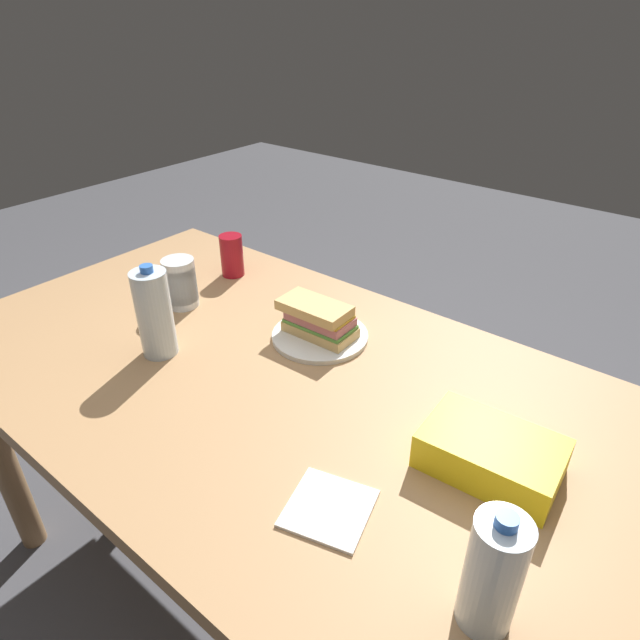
{
  "coord_description": "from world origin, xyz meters",
  "views": [
    {
      "loc": [
        -0.66,
        0.68,
        1.49
      ],
      "look_at": [
        0.03,
        -0.18,
        0.83
      ],
      "focal_mm": 30.55,
      "sensor_mm": 36.0,
      "label": 1
    }
  ],
  "objects_px": {
    "dining_table": "(282,411)",
    "water_bottle_tall": "(493,574)",
    "plastic_cup_stack": "(180,283)",
    "water_bottle_spare": "(154,313)",
    "chip_bag": "(491,453)",
    "sandwich": "(318,319)",
    "paper_plate": "(320,336)",
    "soda_can_red": "(232,255)"
  },
  "relations": [
    {
      "from": "sandwich",
      "to": "chip_bag",
      "type": "height_order",
      "value": "sandwich"
    },
    {
      "from": "sandwich",
      "to": "water_bottle_spare",
      "type": "height_order",
      "value": "water_bottle_spare"
    },
    {
      "from": "sandwich",
      "to": "plastic_cup_stack",
      "type": "bearing_deg",
      "value": 14.57
    },
    {
      "from": "water_bottle_tall",
      "to": "water_bottle_spare",
      "type": "relative_size",
      "value": 0.9
    },
    {
      "from": "paper_plate",
      "to": "chip_bag",
      "type": "height_order",
      "value": "chip_bag"
    },
    {
      "from": "plastic_cup_stack",
      "to": "sandwich",
      "type": "bearing_deg",
      "value": -165.43
    },
    {
      "from": "dining_table",
      "to": "water_bottle_spare",
      "type": "bearing_deg",
      "value": 19.77
    },
    {
      "from": "soda_can_red",
      "to": "chip_bag",
      "type": "relative_size",
      "value": 0.53
    },
    {
      "from": "water_bottle_spare",
      "to": "plastic_cup_stack",
      "type": "bearing_deg",
      "value": -52.07
    },
    {
      "from": "soda_can_red",
      "to": "plastic_cup_stack",
      "type": "xyz_separation_m",
      "value": [
        -0.03,
        0.21,
        0.0
      ]
    },
    {
      "from": "paper_plate",
      "to": "water_bottle_tall",
      "type": "xyz_separation_m",
      "value": [
        -0.6,
        0.4,
        0.09
      ]
    },
    {
      "from": "dining_table",
      "to": "chip_bag",
      "type": "height_order",
      "value": "chip_bag"
    },
    {
      "from": "paper_plate",
      "to": "plastic_cup_stack",
      "type": "xyz_separation_m",
      "value": [
        0.39,
        0.1,
        0.06
      ]
    },
    {
      "from": "paper_plate",
      "to": "sandwich",
      "type": "relative_size",
      "value": 1.25
    },
    {
      "from": "plastic_cup_stack",
      "to": "water_bottle_spare",
      "type": "relative_size",
      "value": 0.59
    },
    {
      "from": "paper_plate",
      "to": "dining_table",
      "type": "bearing_deg",
      "value": 100.12
    },
    {
      "from": "paper_plate",
      "to": "water_bottle_tall",
      "type": "bearing_deg",
      "value": 146.25
    },
    {
      "from": "paper_plate",
      "to": "plastic_cup_stack",
      "type": "relative_size",
      "value": 1.77
    },
    {
      "from": "sandwich",
      "to": "chip_bag",
      "type": "bearing_deg",
      "value": 164.01
    },
    {
      "from": "sandwich",
      "to": "soda_can_red",
      "type": "relative_size",
      "value": 1.51
    },
    {
      "from": "soda_can_red",
      "to": "chip_bag",
      "type": "distance_m",
      "value": 0.94
    },
    {
      "from": "sandwich",
      "to": "water_bottle_tall",
      "type": "relative_size",
      "value": 0.93
    },
    {
      "from": "chip_bag",
      "to": "water_bottle_tall",
      "type": "distance_m",
      "value": 0.28
    },
    {
      "from": "dining_table",
      "to": "paper_plate",
      "type": "xyz_separation_m",
      "value": [
        0.03,
        -0.18,
        0.1
      ]
    },
    {
      "from": "sandwich",
      "to": "chip_bag",
      "type": "distance_m",
      "value": 0.52
    },
    {
      "from": "sandwich",
      "to": "water_bottle_spare",
      "type": "distance_m",
      "value": 0.37
    },
    {
      "from": "dining_table",
      "to": "paper_plate",
      "type": "relative_size",
      "value": 7.19
    },
    {
      "from": "water_bottle_tall",
      "to": "dining_table",
      "type": "bearing_deg",
      "value": -21.44
    },
    {
      "from": "dining_table",
      "to": "sandwich",
      "type": "height_order",
      "value": "sandwich"
    },
    {
      "from": "water_bottle_tall",
      "to": "plastic_cup_stack",
      "type": "height_order",
      "value": "water_bottle_tall"
    },
    {
      "from": "dining_table",
      "to": "plastic_cup_stack",
      "type": "height_order",
      "value": "plastic_cup_stack"
    },
    {
      "from": "sandwich",
      "to": "soda_can_red",
      "type": "height_order",
      "value": "soda_can_red"
    },
    {
      "from": "water_bottle_spare",
      "to": "soda_can_red",
      "type": "bearing_deg",
      "value": -66.55
    },
    {
      "from": "paper_plate",
      "to": "chip_bag",
      "type": "xyz_separation_m",
      "value": [
        -0.49,
        0.14,
        0.03
      ]
    },
    {
      "from": "soda_can_red",
      "to": "water_bottle_tall",
      "type": "bearing_deg",
      "value": 153.36
    },
    {
      "from": "dining_table",
      "to": "water_bottle_tall",
      "type": "relative_size",
      "value": 8.44
    },
    {
      "from": "paper_plate",
      "to": "water_bottle_tall",
      "type": "relative_size",
      "value": 1.17
    },
    {
      "from": "paper_plate",
      "to": "water_bottle_spare",
      "type": "xyz_separation_m",
      "value": [
        0.25,
        0.28,
        0.1
      ]
    },
    {
      "from": "dining_table",
      "to": "chip_bag",
      "type": "distance_m",
      "value": 0.48
    },
    {
      "from": "water_bottle_tall",
      "to": "water_bottle_spare",
      "type": "xyz_separation_m",
      "value": [
        0.85,
        -0.12,
        0.01
      ]
    },
    {
      "from": "plastic_cup_stack",
      "to": "chip_bag",
      "type": "bearing_deg",
      "value": 177.22
    },
    {
      "from": "sandwich",
      "to": "water_bottle_tall",
      "type": "bearing_deg",
      "value": 146.55
    }
  ]
}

